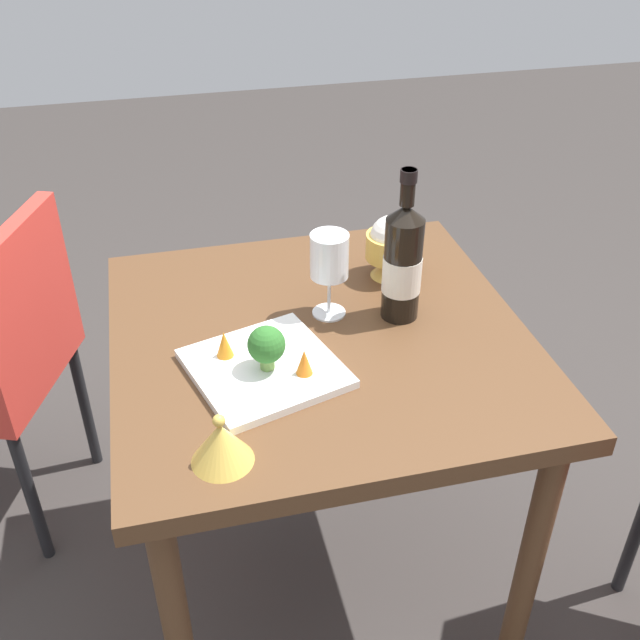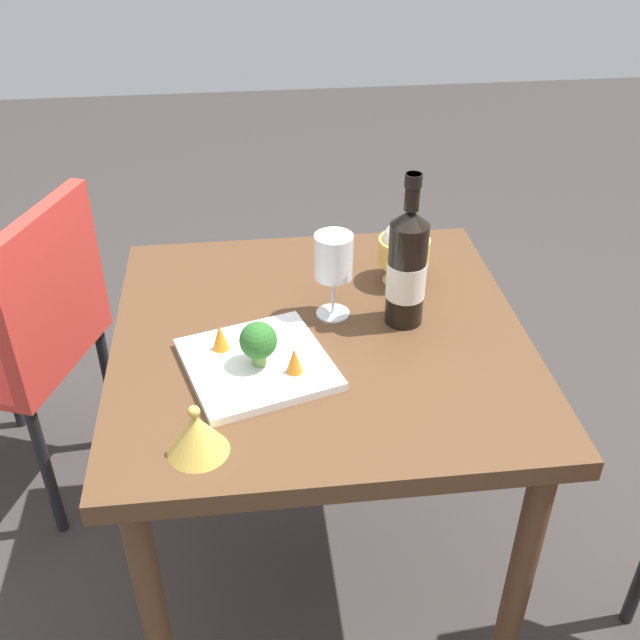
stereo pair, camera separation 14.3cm
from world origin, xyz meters
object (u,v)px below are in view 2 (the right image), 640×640
object	(u,v)px
wine_bottle	(407,267)
carrot_garnish_right	(220,337)
carrot_garnish_left	(294,360)
serving_plate	(257,364)
rice_bowl_lid	(196,433)
broccoli_floret	(258,341)
wine_glass	(334,259)
rice_bowl	(404,250)
chair_by_wall	(33,328)

from	to	relation	value
wine_bottle	carrot_garnish_right	distance (m)	0.38
carrot_garnish_left	wine_bottle	bearing A→B (deg)	-145.31
wine_bottle	serving_plate	xyz separation A→B (m)	(0.30, 0.12, -0.11)
rice_bowl_lid	wine_bottle	bearing A→B (deg)	-140.82
broccoli_floret	wine_glass	bearing A→B (deg)	-132.85
wine_glass	rice_bowl	bearing A→B (deg)	-145.25
carrot_garnish_right	wine_bottle	bearing A→B (deg)	-168.21
carrot_garnish_right	rice_bowl	bearing A→B (deg)	-149.64
chair_by_wall	serving_plate	world-z (taller)	chair_by_wall
chair_by_wall	wine_glass	distance (m)	0.86
wine_glass	broccoli_floret	bearing A→B (deg)	47.15
serving_plate	carrot_garnish_right	world-z (taller)	carrot_garnish_right
wine_bottle	wine_glass	world-z (taller)	wine_bottle
rice_bowl	carrot_garnish_right	size ratio (longest dim) A/B	2.74
serving_plate	broccoli_floret	world-z (taller)	broccoli_floret
rice_bowl_lid	carrot_garnish_left	xyz separation A→B (m)	(-0.17, -0.17, 0.00)
serving_plate	carrot_garnish_right	size ratio (longest dim) A/B	5.99
serving_plate	carrot_garnish_left	size ratio (longest dim) A/B	6.20
wine_glass	carrot_garnish_left	xyz separation A→B (m)	(0.10, 0.20, -0.09)
wine_glass	rice_bowl_lid	world-z (taller)	wine_glass
wine_bottle	serving_plate	distance (m)	0.34
wine_glass	carrot_garnish_right	world-z (taller)	wine_glass
chair_by_wall	wine_glass	size ratio (longest dim) A/B	4.75
carrot_garnish_left	carrot_garnish_right	xyz separation A→B (m)	(0.13, -0.09, 0.00)
rice_bowl_lid	carrot_garnish_left	bearing A→B (deg)	-135.45
serving_plate	broccoli_floret	distance (m)	0.06
rice_bowl	rice_bowl_lid	distance (m)	0.65
wine_bottle	rice_bowl	distance (m)	0.16
rice_bowl_lid	broccoli_floret	size ratio (longest dim) A/B	1.17
wine_glass	serving_plate	world-z (taller)	wine_glass
chair_by_wall	rice_bowl_lid	bearing A→B (deg)	-127.63
chair_by_wall	carrot_garnish_left	distance (m)	0.86
wine_bottle	carrot_garnish_left	xyz separation A→B (m)	(0.23, 0.16, -0.08)
chair_by_wall	wine_bottle	bearing A→B (deg)	-93.97
wine_glass	rice_bowl	size ratio (longest dim) A/B	1.26
chair_by_wall	wine_bottle	world-z (taller)	wine_bottle
rice_bowl_lid	serving_plate	world-z (taller)	rice_bowl_lid
rice_bowl	serving_plate	world-z (taller)	rice_bowl
rice_bowl	broccoli_floret	size ratio (longest dim) A/B	1.65
wine_bottle	rice_bowl	size ratio (longest dim) A/B	2.21
wine_glass	serving_plate	distance (m)	0.26
wine_glass	broccoli_floret	size ratio (longest dim) A/B	2.09
rice_bowl	carrot_garnish_right	world-z (taller)	rice_bowl
chair_by_wall	carrot_garnish_right	world-z (taller)	chair_by_wall
serving_plate	rice_bowl_lid	bearing A→B (deg)	63.32
carrot_garnish_left	carrot_garnish_right	distance (m)	0.16
serving_plate	wine_bottle	bearing A→B (deg)	-157.90
chair_by_wall	serving_plate	bearing A→B (deg)	-112.27
rice_bowl	wine_bottle	bearing A→B (deg)	79.02
serving_plate	carrot_garnish_left	xyz separation A→B (m)	(-0.07, 0.04, 0.03)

